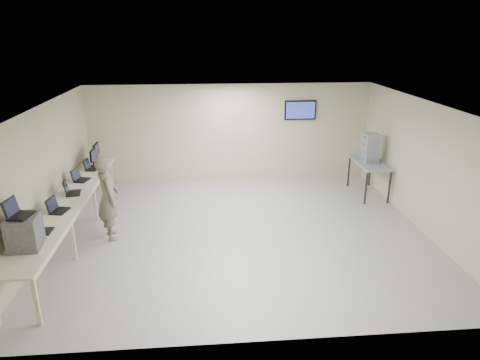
{
  "coord_description": "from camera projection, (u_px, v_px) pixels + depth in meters",
  "views": [
    {
      "loc": [
        -0.75,
        -8.46,
        4.24
      ],
      "look_at": [
        0.0,
        0.2,
        1.15
      ],
      "focal_mm": 32.0,
      "sensor_mm": 36.0,
      "label": 1
    }
  ],
  "objects": [
    {
      "name": "laptop_3",
      "position": [
        79.0,
        178.0,
        9.9
      ],
      "size": [
        0.38,
        0.42,
        0.29
      ],
      "rotation": [
        0.0,
        0.0,
        -0.23
      ],
      "color": "black",
      "rests_on": "workbench"
    },
    {
      "name": "workbench",
      "position": [
        69.0,
        203.0,
        8.85
      ],
      "size": [
        0.76,
        6.0,
        0.9
      ],
      "color": "beige",
      "rests_on": "ground"
    },
    {
      "name": "laptop_on_box",
      "position": [
        17.0,
        212.0,
        6.7
      ],
      "size": [
        0.37,
        0.43,
        0.3
      ],
      "rotation": [
        0.0,
        0.0,
        -0.15
      ],
      "color": "black",
      "rests_on": "equipment_box"
    },
    {
      "name": "laptop_4",
      "position": [
        90.0,
        167.0,
        10.68
      ],
      "size": [
        0.32,
        0.37,
        0.27
      ],
      "rotation": [
        0.0,
        0.0,
        -0.12
      ],
      "color": "black",
      "rests_on": "workbench"
    },
    {
      "name": "monitor_far",
      "position": [
        96.0,
        151.0,
        11.3
      ],
      "size": [
        0.21,
        0.48,
        0.48
      ],
      "color": "black",
      "rests_on": "workbench"
    },
    {
      "name": "side_table",
      "position": [
        370.0,
        164.0,
        11.3
      ],
      "size": [
        0.71,
        1.53,
        0.92
      ],
      "color": "gray",
      "rests_on": "ground"
    },
    {
      "name": "laptop_0",
      "position": [
        42.0,
        229.0,
        7.41
      ],
      "size": [
        0.26,
        0.32,
        0.25
      ],
      "rotation": [
        0.0,
        0.0,
        0.0
      ],
      "color": "black",
      "rests_on": "workbench"
    },
    {
      "name": "storage_bins",
      "position": [
        371.0,
        148.0,
        11.15
      ],
      "size": [
        0.36,
        0.4,
        0.76
      ],
      "color": "#97A1A9",
      "rests_on": "side_table"
    },
    {
      "name": "equipment_box",
      "position": [
        24.0,
        232.0,
        6.82
      ],
      "size": [
        0.5,
        0.56,
        0.55
      ],
      "primitive_type": "cube",
      "rotation": [
        0.0,
        0.0,
        0.09
      ],
      "color": "slate",
      "rests_on": "workbench"
    },
    {
      "name": "room",
      "position": [
        242.0,
        171.0,
        9.0
      ],
      "size": [
        8.01,
        7.01,
        2.81
      ],
      "color": "#ACACAC",
      "rests_on": "ground"
    },
    {
      "name": "monitor_near",
      "position": [
        93.0,
        156.0,
        10.92
      ],
      "size": [
        0.19,
        0.43,
        0.42
      ],
      "color": "black",
      "rests_on": "workbench"
    },
    {
      "name": "laptop_2",
      "position": [
        70.0,
        190.0,
        9.11
      ],
      "size": [
        0.38,
        0.43,
        0.3
      ],
      "rotation": [
        0.0,
        0.0,
        0.18
      ],
      "color": "black",
      "rests_on": "workbench"
    },
    {
      "name": "soldier",
      "position": [
        108.0,
        198.0,
        8.9
      ],
      "size": [
        0.65,
        0.78,
        1.82
      ],
      "primitive_type": "imported",
      "rotation": [
        0.0,
        0.0,
        1.95
      ],
      "color": "#5F6149",
      "rests_on": "ground"
    },
    {
      "name": "laptop_1",
      "position": [
        56.0,
        208.0,
        8.23
      ],
      "size": [
        0.37,
        0.41,
        0.29
      ],
      "rotation": [
        0.0,
        0.0,
        -0.2
      ],
      "color": "black",
      "rests_on": "workbench"
    }
  ]
}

